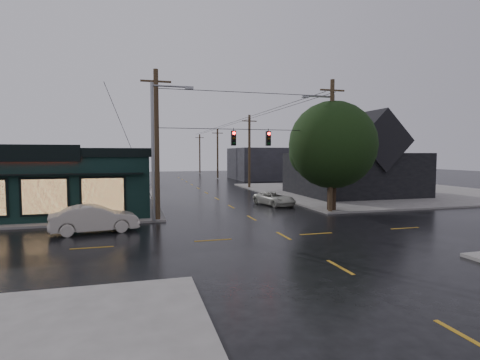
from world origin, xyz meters
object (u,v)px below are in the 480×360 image
object	(u,v)px
utility_pole_ne	(330,213)
corner_tree	(332,145)
sedan_cream	(95,219)
utility_pole_nw	(158,221)
suv_silver	(274,198)

from	to	relation	value
utility_pole_ne	corner_tree	bearing A→B (deg)	55.25
utility_pole_ne	sedan_cream	xyz separation A→B (m)	(-16.73, -2.73, 0.80)
utility_pole_nw	utility_pole_ne	xyz separation A→B (m)	(13.00, 0.00, 0.00)
sedan_cream	suv_silver	size ratio (longest dim) A/B	1.11
sedan_cream	corner_tree	bearing A→B (deg)	-88.19
utility_pole_nw	corner_tree	bearing A→B (deg)	3.06
corner_tree	utility_pole_ne	size ratio (longest dim) A/B	0.84
corner_tree	suv_silver	size ratio (longest dim) A/B	1.94
utility_pole_nw	sedan_cream	bearing A→B (deg)	-143.82
corner_tree	sedan_cream	xyz separation A→B (m)	(-17.23, -3.45, -4.45)
sedan_cream	utility_pole_ne	bearing A→B (deg)	-90.25
corner_tree	suv_silver	bearing A→B (deg)	123.92
corner_tree	sedan_cream	bearing A→B (deg)	-168.67
corner_tree	sedan_cream	size ratio (longest dim) A/B	1.75
utility_pole_ne	utility_pole_nw	bearing A→B (deg)	180.00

